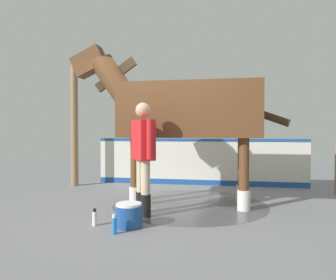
{
  "coord_description": "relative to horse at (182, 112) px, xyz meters",
  "views": [
    {
      "loc": [
        -4.71,
        -2.28,
        1.23
      ],
      "look_at": [
        -0.21,
        -0.08,
        1.09
      ],
      "focal_mm": 34.3,
      "sensor_mm": 36.0,
      "label": 1
    }
  ],
  "objects": [
    {
      "name": "ground_plane",
      "position": [
        -0.22,
        0.14,
        -1.56
      ],
      "size": [
        16.0,
        16.0,
        0.02
      ],
      "primitive_type": "cube",
      "color": "gray"
    },
    {
      "name": "wet_patch",
      "position": [
        0.03,
        -0.12,
        -1.54
      ],
      "size": [
        2.57,
        2.57,
        0.0
      ],
      "primitive_type": "cylinder",
      "color": "#4C4C54",
      "rests_on": "ground"
    },
    {
      "name": "barrier_wall",
      "position": [
        1.98,
        0.42,
        -1.06
      ],
      "size": [
        1.37,
        4.63,
        1.06
      ],
      "color": "silver",
      "rests_on": "ground"
    },
    {
      "name": "roof_post_near",
      "position": [
        0.64,
        2.93,
        -0.12
      ],
      "size": [
        0.16,
        0.16,
        2.86
      ],
      "primitive_type": "cylinder",
      "color": "olive",
      "rests_on": "ground"
    },
    {
      "name": "horse",
      "position": [
        0.0,
        0.0,
        0.0
      ],
      "size": [
        1.48,
        3.61,
        2.73
      ],
      "rotation": [
        0.0,
        0.0,
        1.84
      ],
      "color": "brown",
      "rests_on": "ground"
    },
    {
      "name": "handler",
      "position": [
        -0.9,
        0.23,
        -0.6
      ],
      "size": [
        0.48,
        0.53,
        1.65
      ],
      "rotation": [
        0.0,
        0.0,
        5.57
      ],
      "color": "black",
      "rests_on": "ground"
    },
    {
      "name": "wash_bucket",
      "position": [
        -1.47,
        0.11,
        -1.4
      ],
      "size": [
        0.36,
        0.36,
        0.31
      ],
      "color": "#1E478C",
      "rests_on": "ground"
    },
    {
      "name": "bottle_shampoo",
      "position": [
        -1.62,
        0.54,
        -1.44
      ],
      "size": [
        0.06,
        0.06,
        0.22
      ],
      "color": "white",
      "rests_on": "ground"
    },
    {
      "name": "bottle_spray",
      "position": [
        -1.8,
        0.11,
        -1.44
      ],
      "size": [
        0.06,
        0.06,
        0.24
      ],
      "color": "blue",
      "rests_on": "ground"
    }
  ]
}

